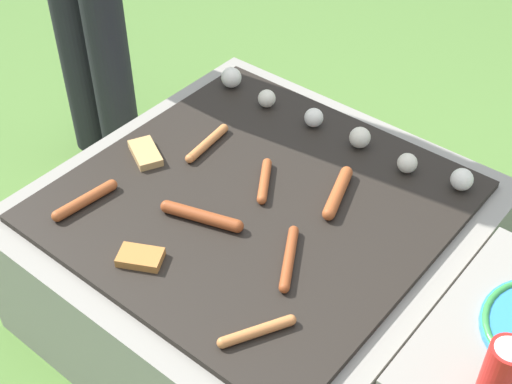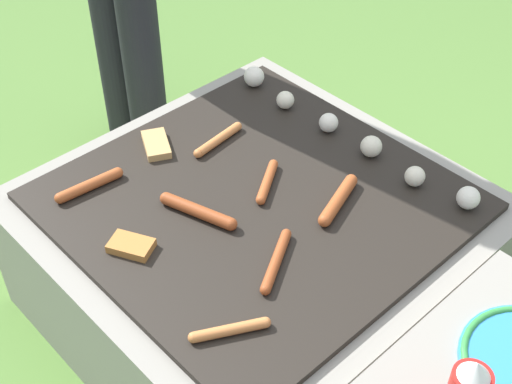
{
  "view_description": "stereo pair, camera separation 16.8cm",
  "coord_description": "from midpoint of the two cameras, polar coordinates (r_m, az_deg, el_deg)",
  "views": [
    {
      "loc": [
        0.8,
        -0.97,
        1.53
      ],
      "look_at": [
        0.0,
        0.0,
        0.42
      ],
      "focal_mm": 50.0,
      "sensor_mm": 36.0,
      "label": 1
    },
    {
      "loc": [
        0.92,
        -0.86,
        1.53
      ],
      "look_at": [
        0.0,
        0.0,
        0.42
      ],
      "focal_mm": 50.0,
      "sensor_mm": 36.0,
      "label": 2
    }
  ],
  "objects": [
    {
      "name": "ground_plane",
      "position": [
        1.98,
        -2.45,
        -9.22
      ],
      "size": [
        14.0,
        14.0,
        0.0
      ],
      "primitive_type": "plane",
      "color": "#567F38"
    },
    {
      "name": "grill",
      "position": [
        1.83,
        -2.63,
        -5.31
      ],
      "size": [
        0.96,
        0.96,
        0.4
      ],
      "color": "gray",
      "rests_on": "ground_plane"
    },
    {
      "name": "sausage_front_center",
      "position": [
        1.85,
        -6.49,
        3.83
      ],
      "size": [
        0.04,
        0.17,
        0.02
      ],
      "color": "#C6753D",
      "rests_on": "grill"
    },
    {
      "name": "sausage_mid_left",
      "position": [
        1.63,
        -7.32,
        -2.07
      ],
      "size": [
        0.2,
        0.08,
        0.03
      ],
      "color": "#93421E",
      "rests_on": "grill"
    },
    {
      "name": "sausage_mid_right",
      "position": [
        1.68,
        3.75,
        -0.17
      ],
      "size": [
        0.08,
        0.18,
        0.03
      ],
      "color": "#A34C23",
      "rests_on": "grill"
    },
    {
      "name": "sausage_back_right",
      "position": [
        1.53,
        -0.46,
        -5.47
      ],
      "size": [
        0.11,
        0.17,
        0.02
      ],
      "color": "#93421E",
      "rests_on": "grill"
    },
    {
      "name": "sausage_front_right",
      "position": [
        1.72,
        -2.1,
        0.79
      ],
      "size": [
        0.1,
        0.14,
        0.02
      ],
      "color": "#A34C23",
      "rests_on": "grill"
    },
    {
      "name": "sausage_back_left",
      "position": [
        1.73,
        -16.23,
        -0.75
      ],
      "size": [
        0.04,
        0.18,
        0.03
      ],
      "color": "#A34C23",
      "rests_on": "grill"
    },
    {
      "name": "sausage_back_center",
      "position": [
        1.41,
        -3.38,
        -11.24
      ],
      "size": [
        0.09,
        0.15,
        0.02
      ],
      "color": "#C6753D",
      "rests_on": "grill"
    },
    {
      "name": "bread_slice_right",
      "position": [
        1.84,
        -11.44,
        2.96
      ],
      "size": [
        0.13,
        0.11,
        0.02
      ],
      "color": "tan",
      "rests_on": "grill"
    },
    {
      "name": "bread_slice_center",
      "position": [
        1.57,
        -12.28,
        -5.28
      ],
      "size": [
        0.11,
        0.1,
        0.02
      ],
      "color": "#B27033",
      "rests_on": "grill"
    },
    {
      "name": "mushroom_row",
      "position": [
        1.88,
        3.55,
        5.29
      ],
      "size": [
        0.78,
        0.08,
        0.06
      ],
      "color": "silver",
      "rests_on": "grill"
    },
    {
      "name": "condiment_bottle",
      "position": [
        1.32,
        15.67,
        -13.71
      ],
      "size": [
        0.07,
        0.07,
        0.18
      ],
      "color": "red",
      "rests_on": "side_ledge"
    }
  ]
}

